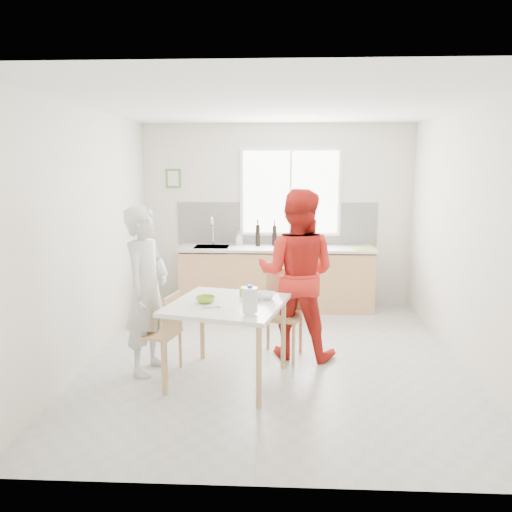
{
  "coord_description": "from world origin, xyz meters",
  "views": [
    {
      "loc": [
        0.04,
        -5.23,
        2.11
      ],
      "look_at": [
        -0.22,
        0.2,
        1.11
      ],
      "focal_mm": 35.0,
      "sensor_mm": 36.0,
      "label": 1
    }
  ],
  "objects": [
    {
      "name": "ground",
      "position": [
        0.0,
        0.0,
        0.0
      ],
      "size": [
        4.5,
        4.5,
        0.0
      ],
      "primitive_type": "plane",
      "color": "#B7B7B2",
      "rests_on": "ground"
    },
    {
      "name": "room_shell",
      "position": [
        0.0,
        0.0,
        1.64
      ],
      "size": [
        4.5,
        4.5,
        4.5
      ],
      "color": "silver",
      "rests_on": "ground"
    },
    {
      "name": "picture_frame",
      "position": [
        -1.55,
        2.23,
        1.9
      ],
      "size": [
        0.22,
        0.03,
        0.28
      ],
      "color": "#3E833B",
      "rests_on": "room_shell"
    },
    {
      "name": "dining_table",
      "position": [
        -0.46,
        -0.61,
        0.71
      ],
      "size": [
        1.25,
        1.25,
        0.8
      ],
      "rotation": [
        0.0,
        0.0,
        -0.24
      ],
      "color": "white",
      "rests_on": "ground"
    },
    {
      "name": "bowl_white",
      "position": [
        -0.11,
        -0.44,
        0.82
      ],
      "size": [
        0.27,
        0.27,
        0.05
      ],
      "primitive_type": "imported",
      "rotation": [
        0.0,
        0.0,
        -0.24
      ],
      "color": "white",
      "rests_on": "dining_table"
    },
    {
      "name": "wine_bottle_a",
      "position": [
        -0.28,
        2.01,
        1.08
      ],
      "size": [
        0.07,
        0.07,
        0.32
      ],
      "primitive_type": "cylinder",
      "color": "black",
      "rests_on": "kitchen_counter"
    },
    {
      "name": "window",
      "position": [
        0.2,
        2.23,
        1.7
      ],
      "size": [
        1.5,
        0.06,
        1.3
      ],
      "color": "white",
      "rests_on": "room_shell"
    },
    {
      "name": "milk_jug",
      "position": [
        -0.21,
        -0.96,
        0.93
      ],
      "size": [
        0.19,
        0.14,
        0.24
      ],
      "rotation": [
        0.0,
        0.0,
        -0.24
      ],
      "color": "white",
      "rests_on": "dining_table"
    },
    {
      "name": "bowl_green",
      "position": [
        -0.67,
        -0.61,
        0.83
      ],
      "size": [
        0.23,
        0.23,
        0.06
      ],
      "primitive_type": "imported",
      "rotation": [
        0.0,
        0.0,
        -0.24
      ],
      "color": "#85B529",
      "rests_on": "dining_table"
    },
    {
      "name": "cutting_board",
      "position": [
        1.23,
        1.82,
        0.93
      ],
      "size": [
        0.41,
        0.34,
        0.01
      ],
      "primitive_type": "cube",
      "rotation": [
        0.0,
        0.0,
        0.3
      ],
      "color": "#97D631",
      "rests_on": "kitchen_counter"
    },
    {
      "name": "green_box",
      "position": [
        -0.3,
        -0.36,
        0.84
      ],
      "size": [
        0.12,
        0.12,
        0.09
      ],
      "primitive_type": "cube",
      "rotation": [
        0.0,
        0.0,
        -0.24
      ],
      "color": "#89DA32",
      "rests_on": "dining_table"
    },
    {
      "name": "chair_far",
      "position": [
        0.08,
        0.11,
        0.53
      ],
      "size": [
        0.54,
        0.54,
        0.97
      ],
      "rotation": [
        0.0,
        0.0,
        -0.24
      ],
      "color": "tan",
      "rests_on": "ground"
    },
    {
      "name": "kitchen_counter",
      "position": [
        -0.0,
        1.95,
        0.42
      ],
      "size": [
        2.84,
        0.64,
        1.37
      ],
      "color": "tan",
      "rests_on": "ground"
    },
    {
      "name": "jar_amber",
      "position": [
        0.11,
        2.05,
        1.0
      ],
      "size": [
        0.06,
        0.06,
        0.16
      ],
      "primitive_type": "cylinder",
      "color": "brown",
      "rests_on": "kitchen_counter"
    },
    {
      "name": "backsplash",
      "position": [
        0.0,
        2.24,
        1.23
      ],
      "size": [
        3.0,
        0.02,
        0.65
      ],
      "primitive_type": "cube",
      "color": "white",
      "rests_on": "room_shell"
    },
    {
      "name": "spoon",
      "position": [
        -0.59,
        -0.8,
        0.81
      ],
      "size": [
        0.16,
        0.03,
        0.01
      ],
      "primitive_type": "cylinder",
      "rotation": [
        0.0,
        1.57,
        0.11
      ],
      "color": "#A5A5AA",
      "rests_on": "dining_table"
    },
    {
      "name": "person_white",
      "position": [
        -1.29,
        -0.4,
        0.86
      ],
      "size": [
        0.55,
        0.7,
        1.71
      ],
      "primitive_type": "imported",
      "rotation": [
        0.0,
        0.0,
        1.33
      ],
      "color": "silver",
      "rests_on": "ground"
    },
    {
      "name": "chair_left",
      "position": [
        -1.13,
        -0.44,
        0.46
      ],
      "size": [
        0.47,
        0.47,
        0.83
      ],
      "rotation": [
        0.0,
        0.0,
        -1.81
      ],
      "color": "tan",
      "rests_on": "ground"
    },
    {
      "name": "wine_bottle_b",
      "position": [
        -0.03,
        2.1,
        1.07
      ],
      "size": [
        0.07,
        0.07,
        0.3
      ],
      "primitive_type": "cylinder",
      "color": "black",
      "rests_on": "kitchen_counter"
    },
    {
      "name": "soap_bottle",
      "position": [
        -0.57,
        2.12,
        1.02
      ],
      "size": [
        0.12,
        0.12,
        0.2
      ],
      "primitive_type": "imported",
      "rotation": [
        0.0,
        0.0,
        0.37
      ],
      "color": "#999999",
      "rests_on": "kitchen_counter"
    },
    {
      "name": "person_red",
      "position": [
        0.23,
        0.11,
        0.93
      ],
      "size": [
        1.04,
        0.9,
        1.85
      ],
      "primitive_type": "imported",
      "rotation": [
        0.0,
        0.0,
        2.9
      ],
      "color": "red",
      "rests_on": "ground"
    }
  ]
}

